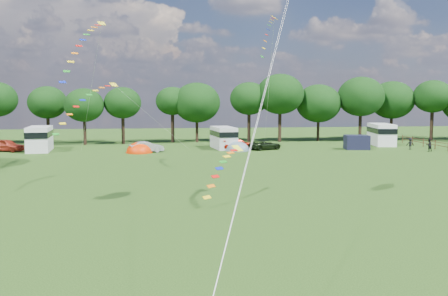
{
  "coord_description": "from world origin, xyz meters",
  "views": [
    {
      "loc": [
        -3.3,
        -19.06,
        6.8
      ],
      "look_at": [
        0.0,
        8.0,
        4.0
      ],
      "focal_mm": 40.0,
      "sensor_mm": 36.0,
      "label": 1
    }
  ],
  "objects": [
    {
      "name": "ground_plane",
      "position": [
        0.0,
        0.0,
        0.0
      ],
      "size": [
        180.0,
        180.0,
        0.0
      ],
      "primitive_type": "plane",
      "color": "black",
      "rests_on": "ground"
    },
    {
      "name": "tree_line",
      "position": [
        5.3,
        54.99,
        6.35
      ],
      "size": [
        102.98,
        10.98,
        10.27
      ],
      "color": "black",
      "rests_on": "ground"
    },
    {
      "name": "car_a",
      "position": [
        -22.85,
        45.7,
        0.78
      ],
      "size": [
        5.06,
        3.32,
        1.57
      ],
      "primitive_type": "imported",
      "rotation": [
        0.0,
        0.0,
        1.23
      ],
      "color": "maroon",
      "rests_on": "ground"
    },
    {
      "name": "car_b",
      "position": [
        -5.4,
        42.45,
        0.68
      ],
      "size": [
        4.12,
        2.49,
        1.36
      ],
      "primitive_type": "imported",
      "rotation": [
        0.0,
        0.0,
        1.86
      ],
      "color": "gray",
      "rests_on": "ground"
    },
    {
      "name": "car_c",
      "position": [
        6.25,
        44.51,
        0.69
      ],
      "size": [
        4.97,
        3.21,
        1.38
      ],
      "primitive_type": "imported",
      "rotation": [
        0.0,
        0.0,
        1.87
      ],
      "color": "#AF1502",
      "rests_on": "ground"
    },
    {
      "name": "car_d",
      "position": [
        9.78,
        44.0,
        0.6
      ],
      "size": [
        4.86,
        3.68,
        1.21
      ],
      "primitive_type": "imported",
      "rotation": [
        0.0,
        0.0,
        2.0
      ],
      "color": "black",
      "rests_on": "ground"
    },
    {
      "name": "campervan_b",
      "position": [
        -18.79,
        45.78,
        1.66
      ],
      "size": [
        3.31,
        6.54,
        3.09
      ],
      "rotation": [
        0.0,
        0.0,
        1.67
      ],
      "color": "silver",
      "rests_on": "ground"
    },
    {
      "name": "campervan_c",
      "position": [
        4.58,
        46.07,
        1.54
      ],
      "size": [
        3.18,
        6.1,
        2.87
      ],
      "rotation": [
        0.0,
        0.0,
        1.69
      ],
      "color": "silver",
      "rests_on": "ground"
    },
    {
      "name": "campervan_d",
      "position": [
        27.33,
        48.04,
        1.62
      ],
      "size": [
        3.53,
        6.49,
        3.02
      ],
      "rotation": [
        0.0,
        0.0,
        1.42
      ],
      "color": "white",
      "rests_on": "ground"
    },
    {
      "name": "tent_orange",
      "position": [
        -6.27,
        42.34,
        0.02
      ],
      "size": [
        3.29,
        3.61,
        2.58
      ],
      "color": "red",
      "rests_on": "ground"
    },
    {
      "name": "tent_greyblue",
      "position": [
        6.03,
        43.15,
        0.02
      ],
      "size": [
        3.11,
        3.4,
        2.31
      ],
      "color": "slate",
      "rests_on": "ground"
    },
    {
      "name": "awning_navy",
      "position": [
        21.65,
        42.94,
        0.92
      ],
      "size": [
        3.26,
        2.79,
        1.85
      ],
      "primitive_type": "cube",
      "rotation": [
        0.0,
        0.0,
        -0.14
      ],
      "color": "black",
      "rests_on": "ground"
    },
    {
      "name": "streamer_kite_a",
      "position": [
        -9.95,
        26.43,
        11.67
      ],
      "size": [
        3.4,
        5.54,
        5.78
      ],
      "rotation": [
        0.0,
        0.0,
        0.48
      ],
      "color": "gold",
      "rests_on": "ground"
    },
    {
      "name": "streamer_kite_b",
      "position": [
        -8.62,
        19.01,
        6.67
      ],
      "size": [
        4.21,
        4.6,
        3.77
      ],
      "rotation": [
        0.0,
        0.0,
        0.7
      ],
      "color": "yellow",
      "rests_on": "ground"
    },
    {
      "name": "streamer_kite_c",
      "position": [
        0.78,
        13.33,
        2.49
      ],
      "size": [
        3.26,
        5.04,
        2.84
      ],
      "rotation": [
        0.0,
        0.0,
        0.72
      ],
      "color": "#F5FF2B",
      "rests_on": "ground"
    },
    {
      "name": "walker_a",
      "position": [
        29.65,
        39.36,
        0.82
      ],
      "size": [
        0.86,
        0.61,
        1.64
      ],
      "primitive_type": "imported",
      "rotation": [
        0.0,
        0.0,
        3.3
      ],
      "color": "black",
      "rests_on": "ground"
    },
    {
      "name": "walker_b",
      "position": [
        28.42,
        41.78,
        0.76
      ],
      "size": [
        1.02,
        0.54,
        1.52
      ],
      "primitive_type": "imported",
      "rotation": [
        0.0,
        0.0,
        3.05
      ],
      "color": "black",
      "rests_on": "ground"
    },
    {
      "name": "streamer_kite_d",
      "position": [
        6.4,
        26.2,
        12.96
      ],
      "size": [
        2.64,
        5.17,
        4.31
      ],
      "rotation": [
        0.0,
        0.0,
        1.06
      ],
      "color": "#F1B700",
      "rests_on": "ground"
    }
  ]
}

